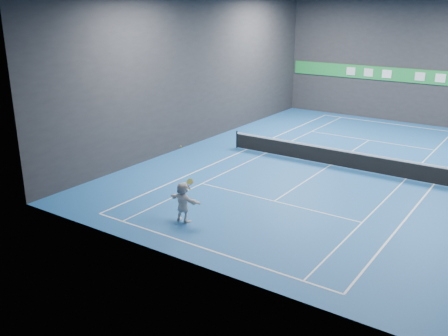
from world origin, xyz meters
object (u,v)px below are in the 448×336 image
Objects in this scene: player at (183,202)px; tennis_racket at (190,184)px; tennis_ball at (181,146)px; tennis_net at (331,156)px.

tennis_racket is at bearing -169.80° from player.
player is 0.92m from tennis_racket.
tennis_ball is 10.76m from tennis_net.
player is 10.64m from tennis_net.
tennis_racket is (0.58, -0.19, -1.42)m from tennis_ball.
tennis_racket is (-1.70, -10.38, 1.16)m from tennis_net.
tennis_racket is (0.35, 0.05, 0.85)m from player.
tennis_net is 10.59m from tennis_racket.
player is at bearing -101.11° from tennis_net.
player is at bearing -45.71° from tennis_ball.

